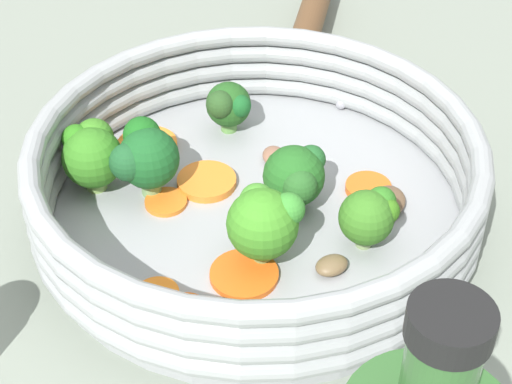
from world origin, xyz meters
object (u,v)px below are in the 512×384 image
(carrot_slice_0, at_px, (244,275))
(carrot_slice_5, at_px, (157,295))
(broccoli_floret_4, at_px, (264,221))
(mushroom_piece_2, at_px, (274,156))
(carrot_slice_3, at_px, (368,188))
(mushroom_piece_1, at_px, (387,201))
(skillet, at_px, (256,214))
(broccoli_floret_2, at_px, (145,156))
(broccoli_floret_0, at_px, (370,215))
(carrot_slice_2, at_px, (147,145))
(carrot_slice_1, at_px, (166,202))
(carrot_slice_6, at_px, (185,313))
(broccoli_floret_3, at_px, (296,177))
(carrot_slice_4, at_px, (207,181))
(mushroom_piece_0, at_px, (332,265))
(broccoli_floret_5, at_px, (92,153))
(broccoli_floret_1, at_px, (228,105))

(carrot_slice_0, xyz_separation_m, carrot_slice_5, (0.01, 0.06, 0.00))
(broccoli_floret_4, height_order, mushroom_piece_2, broccoli_floret_4)
(carrot_slice_0, distance_m, carrot_slice_3, 0.13)
(mushroom_piece_1, height_order, mushroom_piece_2, mushroom_piece_1)
(skillet, xyz_separation_m, broccoli_floret_2, (0.06, 0.06, 0.04))
(carrot_slice_3, height_order, mushroom_piece_2, mushroom_piece_2)
(broccoli_floret_0, bearing_deg, carrot_slice_2, 25.48)
(mushroom_piece_1, bearing_deg, carrot_slice_3, 2.25)
(carrot_slice_1, height_order, carrot_slice_6, same)
(carrot_slice_3, height_order, broccoli_floret_3, broccoli_floret_3)
(carrot_slice_3, bearing_deg, broccoli_floret_3, 76.81)
(carrot_slice_4, relative_size, mushroom_piece_0, 1.90)
(skillet, distance_m, carrot_slice_1, 0.07)
(carrot_slice_2, relative_size, broccoli_floret_5, 0.94)
(carrot_slice_2, bearing_deg, skillet, -160.72)
(carrot_slice_5, relative_size, broccoli_floret_5, 0.57)
(carrot_slice_3, bearing_deg, carrot_slice_1, 65.24)
(carrot_slice_5, height_order, broccoli_floret_5, broccoli_floret_5)
(carrot_slice_2, xyz_separation_m, carrot_slice_6, (-0.17, 0.05, -0.00))
(carrot_slice_0, distance_m, carrot_slice_4, 0.10)
(broccoli_floret_2, distance_m, broccoli_floret_5, 0.04)
(carrot_slice_0, height_order, broccoli_floret_3, broccoli_floret_3)
(carrot_slice_5, bearing_deg, broccoli_floret_3, -75.54)
(carrot_slice_1, bearing_deg, skillet, -124.81)
(skillet, height_order, broccoli_floret_1, broccoli_floret_1)
(carrot_slice_2, relative_size, broccoli_floret_1, 1.10)
(carrot_slice_5, distance_m, broccoli_floret_4, 0.08)
(broccoli_floret_0, height_order, broccoli_floret_5, broccoli_floret_5)
(broccoli_floret_3, height_order, broccoli_floret_4, broccoli_floret_4)
(broccoli_floret_3, relative_size, mushroom_piece_2, 2.06)
(skillet, height_order, broccoli_floret_4, broccoli_floret_4)
(carrot_slice_4, bearing_deg, broccoli_floret_2, 70.62)
(skillet, relative_size, carrot_slice_4, 6.86)
(carrot_slice_1, bearing_deg, mushroom_piece_2, -87.88)
(carrot_slice_2, height_order, broccoli_floret_3, broccoli_floret_3)
(broccoli_floret_1, distance_m, mushroom_piece_1, 0.15)
(mushroom_piece_1, bearing_deg, carrot_slice_6, 96.34)
(mushroom_piece_2, bearing_deg, broccoli_floret_2, 81.21)
(carrot_slice_6, bearing_deg, skillet, -54.03)
(carrot_slice_2, distance_m, mushroom_piece_1, 0.19)
(carrot_slice_0, xyz_separation_m, carrot_slice_2, (0.16, -0.00, 0.00))
(carrot_slice_4, height_order, mushroom_piece_1, mushroom_piece_1)
(carrot_slice_2, xyz_separation_m, mushroom_piece_2, (-0.06, -0.08, 0.00))
(carrot_slice_5, relative_size, broccoli_floret_0, 0.66)
(broccoli_floret_0, bearing_deg, skillet, 33.66)
(broccoli_floret_0, distance_m, broccoli_floret_1, 0.16)
(carrot_slice_3, height_order, broccoli_floret_1, broccoli_floret_1)
(carrot_slice_5, relative_size, broccoli_floret_2, 0.52)
(carrot_slice_1, xyz_separation_m, carrot_slice_6, (-0.10, 0.04, 0.00))
(broccoli_floret_2, distance_m, broccoli_floret_3, 0.11)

